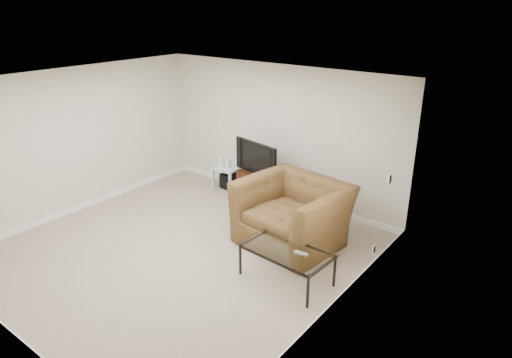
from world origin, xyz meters
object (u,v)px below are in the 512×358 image
Objects in this scene: coffee_table at (286,265)px; recliner at (293,204)px; tv_stand at (261,188)px; side_table at (228,177)px; television at (260,157)px; subwoofer at (230,180)px.

recliner is at bearing 119.16° from coffee_table.
recliner reaches higher than tv_stand.
coffee_table is (2.73, -1.96, 0.01)m from side_table.
recliner is (2.22, -1.05, 0.43)m from side_table.
television reaches higher than side_table.
television is (-0.00, -0.03, 0.61)m from tv_stand.
side_table is at bearing 144.24° from coffee_table.
subwoofer is at bearing 160.49° from recliner.
side_table is at bearing 161.20° from recliner.
side_table is at bearing 175.14° from tv_stand.
subwoofer is (-0.97, 0.28, -0.77)m from television.
recliner is at bearing -26.37° from tv_stand.
coffee_table is (0.51, -0.91, -0.42)m from recliner.
television is at bearing -90.00° from tv_stand.
tv_stand is at bearing 134.77° from coffee_table.
television is at bearing -14.49° from side_table.
coffee_table is at bearing -35.76° from side_table.
coffee_table is (2.70, -1.99, 0.08)m from subwoofer.
tv_stand is 1.51m from recliner.
recliner is 1.25× the size of coffee_table.
recliner is 1.12m from coffee_table.
tv_stand is at bearing 152.37° from recliner.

